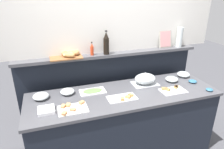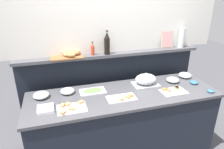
# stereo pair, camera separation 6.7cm
# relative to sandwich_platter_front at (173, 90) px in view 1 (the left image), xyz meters

# --- Properties ---
(ground_plane) EXTENTS (12.00, 12.00, 0.00)m
(ground_plane) POSITION_rel_sandwich_platter_front_xyz_m (-0.60, 0.73, -0.93)
(ground_plane) COLOR #4C4C51
(buffet_counter) EXTENTS (2.34, 0.75, 0.92)m
(buffet_counter) POSITION_rel_sandwich_platter_front_xyz_m (-0.60, 0.13, -0.47)
(buffet_counter) COLOR black
(buffet_counter) RESTS_ON ground_plane
(back_ledge_unit) EXTENTS (2.56, 0.22, 1.29)m
(back_ledge_unit) POSITION_rel_sandwich_platter_front_xyz_m (-0.60, 0.68, -0.25)
(back_ledge_unit) COLOR black
(back_ledge_unit) RESTS_ON ground_plane
(upper_wall_panel) EXTENTS (3.16, 0.08, 1.31)m
(upper_wall_panel) POSITION_rel_sandwich_platter_front_xyz_m (-0.60, 0.70, 1.02)
(upper_wall_panel) COLOR white
(upper_wall_panel) RESTS_ON back_ledge_unit
(sandwich_platter_front) EXTENTS (0.31, 0.20, 0.04)m
(sandwich_platter_front) POSITION_rel_sandwich_platter_front_xyz_m (0.00, 0.00, 0.00)
(sandwich_platter_front) COLOR white
(sandwich_platter_front) RESTS_ON buffet_counter
(sandwich_platter_side) EXTENTS (0.31, 0.22, 0.04)m
(sandwich_platter_side) POSITION_rel_sandwich_platter_front_xyz_m (-1.26, -0.04, 0.00)
(sandwich_platter_side) COLOR white
(sandwich_platter_side) RESTS_ON buffet_counter
(sandwich_platter_rear) EXTENTS (0.34, 0.18, 0.04)m
(sandwich_platter_rear) POSITION_rel_sandwich_platter_front_xyz_m (-0.66, 0.01, -0.00)
(sandwich_platter_rear) COLOR white
(sandwich_platter_rear) RESTS_ON buffet_counter
(cold_cuts_platter) EXTENTS (0.32, 0.19, 0.02)m
(cold_cuts_platter) POSITION_rel_sandwich_platter_front_xyz_m (-0.96, 0.28, -0.00)
(cold_cuts_platter) COLOR white
(cold_cuts_platter) RESTS_ON buffet_counter
(serving_cloche) EXTENTS (0.34, 0.24, 0.17)m
(serving_cloche) POSITION_rel_sandwich_platter_front_xyz_m (-0.24, 0.28, 0.06)
(serving_cloche) COLOR #B7BABF
(serving_cloche) RESTS_ON buffet_counter
(glass_bowl_large) EXTENTS (0.18, 0.18, 0.07)m
(glass_bowl_large) POSITION_rel_sandwich_platter_front_xyz_m (-1.57, 0.30, 0.02)
(glass_bowl_large) COLOR silver
(glass_bowl_large) RESTS_ON buffet_counter
(glass_bowl_medium) EXTENTS (0.17, 0.17, 0.07)m
(glass_bowl_medium) POSITION_rel_sandwich_platter_front_xyz_m (-1.26, 0.32, 0.02)
(glass_bowl_medium) COLOR silver
(glass_bowl_medium) RESTS_ON buffet_counter
(glass_bowl_small) EXTENTS (0.18, 0.18, 0.07)m
(glass_bowl_small) POSITION_rel_sandwich_platter_front_xyz_m (0.41, 0.34, 0.02)
(glass_bowl_small) COLOR silver
(glass_bowl_small) RESTS_ON buffet_counter
(glass_bowl_extra) EXTENTS (0.17, 0.17, 0.07)m
(glass_bowl_extra) POSITION_rel_sandwich_platter_front_xyz_m (0.15, 0.25, 0.02)
(glass_bowl_extra) COLOR silver
(glass_bowl_extra) RESTS_ON buffet_counter
(condiment_bowl_teal) EXTENTS (0.09, 0.09, 0.03)m
(condiment_bowl_teal) POSITION_rel_sandwich_platter_front_xyz_m (0.44, -0.14, 0.01)
(condiment_bowl_teal) COLOR teal
(condiment_bowl_teal) RESTS_ON buffet_counter
(condiment_bowl_dark) EXTENTS (0.11, 0.11, 0.04)m
(condiment_bowl_dark) POSITION_rel_sandwich_platter_front_xyz_m (0.40, 0.13, 0.01)
(condiment_bowl_dark) COLOR teal
(condiment_bowl_dark) RESTS_ON buffet_counter
(napkin_stack) EXTENTS (0.17, 0.17, 0.03)m
(napkin_stack) POSITION_rel_sandwich_platter_front_xyz_m (-1.52, 0.01, 0.01)
(napkin_stack) COLOR white
(napkin_stack) RESTS_ON buffet_counter
(hot_sauce_bottle) EXTENTS (0.04, 0.04, 0.18)m
(hot_sauce_bottle) POSITION_rel_sandwich_platter_front_xyz_m (-0.88, 0.59, 0.44)
(hot_sauce_bottle) COLOR red
(hot_sauce_bottle) RESTS_ON back_ledge_unit
(wine_bottle_dark) EXTENTS (0.08, 0.08, 0.32)m
(wine_bottle_dark) POSITION_rel_sandwich_platter_front_xyz_m (-0.69, 0.58, 0.51)
(wine_bottle_dark) COLOR black
(wine_bottle_dark) RESTS_ON back_ledge_unit
(bread_basket) EXTENTS (0.40, 0.27, 0.08)m
(bread_basket) POSITION_rel_sandwich_platter_front_xyz_m (-1.17, 0.61, 0.40)
(bread_basket) COLOR brown
(bread_basket) RESTS_ON back_ledge_unit
(framed_picture) EXTENTS (0.20, 0.07, 0.25)m
(framed_picture) POSITION_rel_sandwich_platter_front_xyz_m (0.24, 0.64, 0.49)
(framed_picture) COLOR #B2AD9E
(framed_picture) RESTS_ON back_ledge_unit
(water_carafe) EXTENTS (0.09, 0.09, 0.29)m
(water_carafe) POSITION_rel_sandwich_platter_front_xyz_m (0.45, 0.60, 0.51)
(water_carafe) COLOR silver
(water_carafe) RESTS_ON back_ledge_unit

